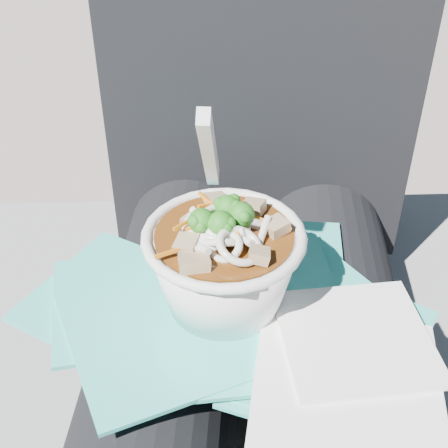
# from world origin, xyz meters

# --- Properties ---
(stone_ledge) EXTENTS (1.05, 0.60, 0.47)m
(stone_ledge) POSITION_xyz_m (0.00, 0.15, 0.23)
(stone_ledge) COLOR slate
(stone_ledge) RESTS_ON ground
(lap) EXTENTS (0.30, 0.48, 0.14)m
(lap) POSITION_xyz_m (0.00, 0.00, 0.54)
(lap) COLOR black
(lap) RESTS_ON stone_ledge
(person_body) EXTENTS (0.34, 0.94, 1.01)m
(person_body) POSITION_xyz_m (0.00, 0.09, 0.56)
(person_body) COLOR black
(person_body) RESTS_ON ground
(plastic_bag) EXTENTS (0.37, 0.28, 0.02)m
(plastic_bag) POSITION_xyz_m (-0.01, 0.01, 0.62)
(plastic_bag) COLOR #2CBBAA
(plastic_bag) RESTS_ON lap
(napkins) EXTENTS (0.15, 0.19, 0.01)m
(napkins) POSITION_xyz_m (0.07, -0.06, 0.63)
(napkins) COLOR white
(napkins) RESTS_ON plastic_bag
(udon_bowl) EXTENTS (0.15, 0.15, 0.18)m
(udon_bowl) POSITION_xyz_m (-0.03, 0.01, 0.67)
(udon_bowl) COLOR white
(udon_bowl) RESTS_ON plastic_bag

